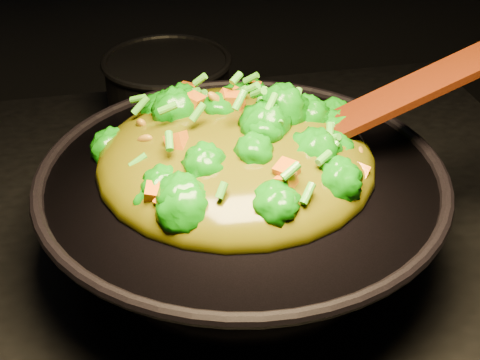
{
  "coord_description": "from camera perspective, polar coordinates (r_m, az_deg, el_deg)",
  "views": [
    {
      "loc": [
        -0.02,
        -0.66,
        1.44
      ],
      "look_at": [
        0.11,
        -0.04,
        1.01
      ],
      "focal_mm": 50.0,
      "sensor_mm": 36.0,
      "label": 1
    }
  ],
  "objects": [
    {
      "name": "wok",
      "position": [
        0.79,
        0.15,
        -3.29
      ],
      "size": [
        0.46,
        0.46,
        0.13
      ],
      "primitive_type": null,
      "rotation": [
        0.0,
        0.0,
        -0.03
      ],
      "color": "black",
      "rests_on": "stovetop"
    },
    {
      "name": "stir_fry",
      "position": [
        0.74,
        -0.37,
        4.83
      ],
      "size": [
        0.39,
        0.39,
        0.11
      ],
      "primitive_type": null,
      "rotation": [
        0.0,
        0.0,
        0.25
      ],
      "color": "#117508",
      "rests_on": "wok"
    },
    {
      "name": "spatula",
      "position": [
        0.78,
        11.21,
        5.94
      ],
      "size": [
        0.32,
        0.06,
        0.14
      ],
      "primitive_type": "cube",
      "rotation": [
        0.0,
        -0.38,
        0.01
      ],
      "color": "#371407",
      "rests_on": "wok"
    },
    {
      "name": "back_pot",
      "position": [
        1.1,
        -6.13,
        7.65
      ],
      "size": [
        0.26,
        0.26,
        0.11
      ],
      "primitive_type": "cylinder",
      "rotation": [
        0.0,
        0.0,
        0.44
      ],
      "color": "black",
      "rests_on": "stovetop"
    }
  ]
}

